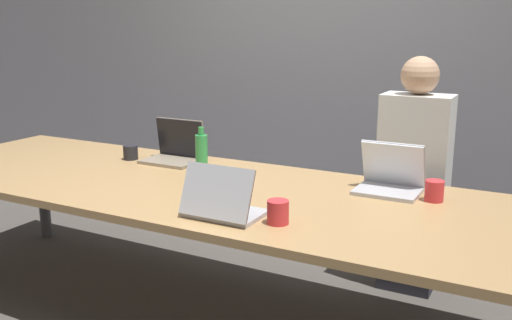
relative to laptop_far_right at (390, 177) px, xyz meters
name	(u,v)px	position (x,y,z in m)	size (l,w,h in m)	color
ground_plane	(199,310)	(-0.96, -0.36, -0.82)	(24.00, 24.00, 0.00)	#4C4742
curtain_wall	(324,49)	(-0.96, 1.49, 0.58)	(12.00, 0.06, 2.80)	#9999A3
conference_table	(196,194)	(-0.96, -0.36, -0.13)	(3.72, 1.20, 0.75)	tan
laptop_far_right	(390,177)	(0.00, 0.00, 0.00)	(0.33, 0.26, 0.26)	#B7B7BC
person_far_right	(413,179)	(0.01, 0.50, -0.13)	(0.40, 0.24, 1.42)	#2D2D38
cup_far_right	(434,191)	(0.24, -0.06, -0.02)	(0.09, 0.09, 0.10)	red
laptop_near_midright	(222,203)	(-0.55, -0.76, 0.00)	(0.34, 0.25, 0.24)	#B7B7BC
cup_near_midright	(278,212)	(-0.30, -0.72, -0.02)	(0.10, 0.10, 0.10)	red
laptop_far_midleft	(176,149)	(-1.37, 0.03, 0.00)	(0.35, 0.26, 0.26)	gray
cup_far_midleft	(131,152)	(-1.66, -0.07, -0.03)	(0.09, 0.09, 0.09)	#232328
bottle_far_midleft	(202,152)	(-1.09, -0.10, 0.04)	(0.07, 0.07, 0.26)	green
stapler	(202,192)	(-0.81, -0.54, -0.05)	(0.06, 0.15, 0.05)	black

